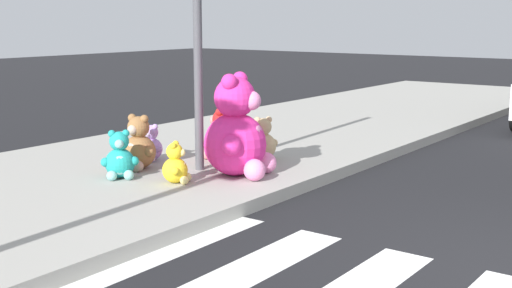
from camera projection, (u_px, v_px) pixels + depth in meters
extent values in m
cube|color=#9E9B93|center=(97.00, 181.00, 8.15)|extent=(28.00, 4.40, 0.15)
cube|color=white|center=(214.00, 287.00, 5.13)|extent=(3.20, 0.45, 0.00)
cube|color=white|center=(133.00, 262.00, 5.65)|extent=(3.20, 0.45, 0.00)
cylinder|color=#4C4C51|center=(198.00, 42.00, 8.17)|extent=(0.11, 0.11, 3.20)
sphere|color=#F22D93|center=(235.00, 144.00, 8.09)|extent=(0.77, 0.77, 0.77)
ellipsoid|color=pink|center=(257.00, 146.00, 8.00)|extent=(0.45, 0.28, 0.50)
sphere|color=#F22D93|center=(235.00, 97.00, 7.99)|extent=(0.50, 0.50, 0.50)
sphere|color=pink|center=(252.00, 101.00, 7.92)|extent=(0.23, 0.23, 0.23)
sphere|color=#F22D93|center=(240.00, 79.00, 8.11)|extent=(0.19, 0.19, 0.19)
sphere|color=#F22D93|center=(253.00, 135.00, 8.39)|extent=(0.24, 0.24, 0.24)
sphere|color=pink|center=(266.00, 163.00, 8.23)|extent=(0.26, 0.26, 0.26)
sphere|color=#F22D93|center=(229.00, 82.00, 7.79)|extent=(0.19, 0.19, 0.19)
sphere|color=#F22D93|center=(231.00, 145.00, 7.72)|extent=(0.24, 0.24, 0.24)
sphere|color=pink|center=(255.00, 170.00, 7.84)|extent=(0.26, 0.26, 0.26)
sphere|color=yellow|center=(175.00, 170.00, 7.75)|extent=(0.30, 0.30, 0.30)
ellipsoid|color=#F0DB80|center=(184.00, 170.00, 7.74)|extent=(0.17, 0.14, 0.19)
sphere|color=yellow|center=(175.00, 151.00, 7.71)|extent=(0.20, 0.20, 0.20)
sphere|color=#F0DB80|center=(182.00, 153.00, 7.70)|extent=(0.09, 0.09, 0.09)
sphere|color=yellow|center=(176.00, 144.00, 7.76)|extent=(0.07, 0.07, 0.07)
sphere|color=yellow|center=(181.00, 166.00, 7.88)|extent=(0.09, 0.09, 0.09)
sphere|color=#F0DB80|center=(187.00, 177.00, 7.84)|extent=(0.10, 0.10, 0.10)
sphere|color=yellow|center=(173.00, 146.00, 7.63)|extent=(0.07, 0.07, 0.07)
sphere|color=yellow|center=(175.00, 171.00, 7.61)|extent=(0.09, 0.09, 0.09)
sphere|color=#F0DB80|center=(184.00, 180.00, 7.68)|extent=(0.10, 0.10, 0.10)
sphere|color=#B28CD8|center=(151.00, 149.00, 8.99)|extent=(0.31, 0.31, 0.31)
ellipsoid|color=silver|center=(147.00, 150.00, 8.89)|extent=(0.10, 0.18, 0.20)
sphere|color=#B28CD8|center=(151.00, 132.00, 8.95)|extent=(0.20, 0.20, 0.20)
sphere|color=silver|center=(147.00, 134.00, 8.87)|extent=(0.09, 0.09, 0.09)
sphere|color=#B28CD8|center=(155.00, 127.00, 8.90)|extent=(0.08, 0.08, 0.08)
sphere|color=#B28CD8|center=(159.00, 149.00, 8.89)|extent=(0.10, 0.10, 0.10)
sphere|color=silver|center=(151.00, 159.00, 8.86)|extent=(0.11, 0.11, 0.11)
sphere|color=#B28CD8|center=(146.00, 126.00, 8.96)|extent=(0.08, 0.08, 0.08)
sphere|color=#B28CD8|center=(141.00, 147.00, 9.01)|extent=(0.10, 0.10, 0.10)
sphere|color=silver|center=(141.00, 158.00, 8.93)|extent=(0.11, 0.11, 0.11)
sphere|color=tan|center=(263.00, 146.00, 9.05)|extent=(0.36, 0.36, 0.36)
ellipsoid|color=beige|center=(260.00, 144.00, 9.17)|extent=(0.21, 0.18, 0.23)
sphere|color=tan|center=(263.00, 127.00, 9.00)|extent=(0.24, 0.24, 0.24)
sphere|color=beige|center=(261.00, 127.00, 9.10)|extent=(0.11, 0.11, 0.11)
sphere|color=tan|center=(257.00, 120.00, 8.96)|extent=(0.09, 0.09, 0.09)
sphere|color=tan|center=(250.00, 144.00, 9.04)|extent=(0.11, 0.11, 0.11)
sphere|color=beige|center=(253.00, 153.00, 9.19)|extent=(0.12, 0.12, 0.12)
sphere|color=tan|center=(269.00, 120.00, 9.01)|extent=(0.09, 0.09, 0.09)
sphere|color=tan|center=(274.00, 143.00, 9.14)|extent=(0.11, 0.11, 0.11)
sphere|color=beige|center=(266.00, 152.00, 9.24)|extent=(0.12, 0.12, 0.12)
sphere|color=olive|center=(139.00, 152.00, 8.50)|extent=(0.43, 0.43, 0.43)
ellipsoid|color=tan|center=(131.00, 154.00, 8.36)|extent=(0.12, 0.24, 0.28)
sphere|color=olive|center=(138.00, 127.00, 8.44)|extent=(0.28, 0.28, 0.28)
sphere|color=tan|center=(132.00, 130.00, 8.34)|extent=(0.13, 0.13, 0.13)
sphere|color=olive|center=(144.00, 119.00, 8.37)|extent=(0.11, 0.11, 0.11)
sphere|color=olive|center=(149.00, 152.00, 8.35)|extent=(0.13, 0.13, 0.13)
sphere|color=tan|center=(138.00, 166.00, 8.31)|extent=(0.15, 0.15, 0.15)
sphere|color=olive|center=(132.00, 118.00, 8.46)|extent=(0.11, 0.11, 0.11)
sphere|color=olive|center=(124.00, 149.00, 8.54)|extent=(0.13, 0.13, 0.13)
sphere|color=tan|center=(123.00, 164.00, 8.42)|extent=(0.15, 0.15, 0.15)
sphere|color=teal|center=(120.00, 163.00, 8.00)|extent=(0.36, 0.36, 0.36)
ellipsoid|color=#7BBFBC|center=(120.00, 165.00, 7.87)|extent=(0.20, 0.19, 0.23)
sphere|color=teal|center=(119.00, 141.00, 7.95)|extent=(0.23, 0.23, 0.23)
sphere|color=#7BBFBC|center=(119.00, 144.00, 7.86)|extent=(0.11, 0.11, 0.11)
sphere|color=teal|center=(126.00, 133.00, 7.95)|extent=(0.09, 0.09, 0.09)
sphere|color=teal|center=(134.00, 161.00, 7.98)|extent=(0.11, 0.11, 0.11)
sphere|color=#7BBFBC|center=(129.00, 175.00, 7.89)|extent=(0.12, 0.12, 0.12)
sphere|color=teal|center=(112.00, 134.00, 7.92)|extent=(0.09, 0.09, 0.09)
sphere|color=teal|center=(105.00, 162.00, 7.92)|extent=(0.11, 0.11, 0.11)
sphere|color=#7BBFBC|center=(112.00, 176.00, 7.85)|extent=(0.12, 0.12, 0.12)
sphere|color=red|center=(223.00, 143.00, 9.06)|extent=(0.44, 0.44, 0.44)
ellipsoid|color=#DB7B7B|center=(213.00, 142.00, 9.12)|extent=(0.26, 0.15, 0.28)
sphere|color=red|center=(223.00, 119.00, 9.00)|extent=(0.29, 0.29, 0.29)
sphere|color=#DB7B7B|center=(215.00, 120.00, 9.05)|extent=(0.13, 0.13, 0.13)
sphere|color=red|center=(219.00, 112.00, 8.88)|extent=(0.11, 0.11, 0.11)
sphere|color=red|center=(213.00, 143.00, 8.88)|extent=(0.14, 0.14, 0.14)
sphere|color=#DB7B7B|center=(207.00, 154.00, 9.05)|extent=(0.15, 0.15, 0.15)
sphere|color=red|center=(226.00, 110.00, 9.07)|extent=(0.11, 0.11, 0.11)
sphere|color=red|center=(226.00, 138.00, 9.26)|extent=(0.14, 0.14, 0.14)
sphere|color=#DB7B7B|center=(215.00, 151.00, 9.26)|extent=(0.15, 0.15, 0.15)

